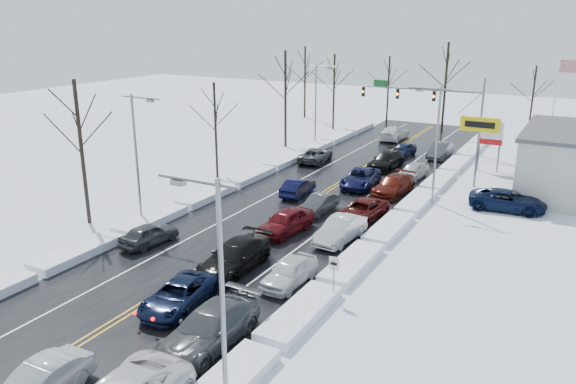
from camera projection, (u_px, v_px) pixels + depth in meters
The scene contains 42 objects.
ground at pixel (273, 224), 39.28m from camera, with size 160.00×160.00×0.00m, color white.
road_surface at pixel (287, 216), 40.96m from camera, with size 14.00×84.00×0.01m, color black.
snow_bank_left at pixel (203, 200), 44.44m from camera, with size 1.78×72.00×0.53m, color white.
snow_bank_right at pixel (387, 234), 37.47m from camera, with size 1.78×72.00×0.53m, color white.
traffic_signal_mast at pixel (433, 100), 59.51m from camera, with size 13.28×0.39×8.00m.
tires_plus_sign at pixel (480, 129), 46.37m from camera, with size 3.20×0.34×6.00m.
used_vehicles_sign at pixel (490, 136), 51.90m from camera, with size 2.20×0.22×4.65m.
speed_limit_sign at pixel (334, 270), 28.34m from camera, with size 0.55×0.09×2.35m.
flagpole at pixel (556, 101), 55.68m from camera, with size 1.87×1.20×10.00m.
streetlight_se at pixel (217, 283), 18.83m from camera, with size 3.20×0.25×9.00m.
streetlight_ne at pixel (434, 136), 42.27m from camera, with size 3.20×0.25×9.00m.
streetlight_sw at pixel (138, 149), 38.16m from camera, with size 3.20×0.25×9.00m.
streetlight_nw at pixel (317, 99), 61.60m from camera, with size 3.20×0.25×9.00m.
tree_left_b at pixel (79, 125), 37.45m from camera, with size 4.00×4.00×10.00m.
tree_left_c at pixel (215, 112), 49.03m from camera, with size 3.40×3.40×8.50m.
tree_left_d at pixel (285, 80), 60.65m from camera, with size 4.20×4.20×10.50m.
tree_left_e at pixel (334, 77), 70.72m from camera, with size 3.80×3.80×9.50m.
tree_far_a at pixel (305, 68), 78.95m from camera, with size 4.00×4.00×10.00m.
tree_far_b at pixel (389, 77), 74.49m from camera, with size 3.60×3.60×9.00m.
tree_far_c at pixel (447, 70), 68.73m from camera, with size 4.40×4.40×11.00m.
tree_far_d at pixel (534, 88), 65.92m from camera, with size 3.40×3.40×8.50m.
queued_car_2 at pixel (179, 307), 28.00m from camera, with size 2.27×4.92×1.37m, color black.
queued_car_3 at pixel (235, 270), 32.18m from camera, with size 2.31×5.68×1.65m, color black.
queued_car_4 at pixel (286, 233), 37.66m from camera, with size 1.93×4.81×1.64m, color #510A0F.
queued_car_5 at pixel (319, 212), 41.62m from camera, with size 1.41×4.05×1.34m, color #393B3E.
queued_car_6 at pixel (360, 187), 47.98m from camera, with size 2.52×5.47×1.52m, color black.
queued_car_7 at pixel (386, 168), 53.85m from camera, with size 2.17×5.34×1.55m, color black.
queued_car_8 at pixel (403, 156), 58.42m from camera, with size 1.62×4.02×1.37m, color #0B1432.
queued_car_11 at pixel (210, 344), 24.85m from camera, with size 2.35×5.78×1.68m, color #404346.
queued_car_12 at pixel (289, 284), 30.50m from camera, with size 1.70×4.21×1.44m, color silver.
queued_car_13 at pixel (340, 241), 36.33m from camera, with size 1.65×4.73×1.56m, color silver.
queued_car_14 at pixel (362, 219), 40.18m from camera, with size 2.31×5.02×1.39m, color #430A09.
queued_car_15 at pixel (393, 194), 45.98m from camera, with size 2.12×5.20×1.51m, color #4C110A.
queued_car_16 at pixel (413, 178), 50.48m from camera, with size 1.67×4.15×1.41m, color #B9B9BB.
queued_car_17 at pixel (440, 158), 57.86m from camera, with size 1.64×4.71×1.55m, color #3D3F41.
oncoming_car_0 at pixel (298, 195), 45.64m from camera, with size 1.46×4.19×1.38m, color black.
oncoming_car_1 at pixel (316, 162), 56.18m from camera, with size 2.34×5.08×1.41m, color #3A3D3E.
oncoming_car_2 at pixel (394, 140), 66.28m from camera, with size 2.27×5.59×1.62m, color white.
oncoming_car_3 at pixel (150, 244), 35.83m from camera, with size 1.64×4.08×1.39m, color #393B3E.
parked_car_0 at pixel (507, 210), 42.13m from camera, with size 2.56×5.55×1.54m, color black.
parked_car_1 at pixel (558, 200), 44.43m from camera, with size 2.13×5.25×1.52m, color black.
parked_car_2 at pixel (541, 174), 51.89m from camera, with size 1.68×4.17×1.42m, color gray.
Camera 1 is at (18.59, -31.81, 13.85)m, focal length 35.00 mm.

